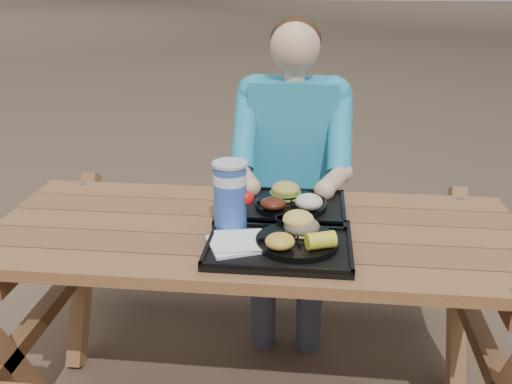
# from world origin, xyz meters

# --- Properties ---
(picnic_table) EXTENTS (1.80, 1.49, 0.75)m
(picnic_table) POSITION_xyz_m (0.00, 0.00, 0.38)
(picnic_table) COLOR #999999
(picnic_table) RESTS_ON ground
(tray_near) EXTENTS (0.45, 0.35, 0.02)m
(tray_near) POSITION_xyz_m (0.09, -0.15, 0.76)
(tray_near) COLOR black
(tray_near) RESTS_ON picnic_table
(tray_far) EXTENTS (0.45, 0.35, 0.02)m
(tray_far) POSITION_xyz_m (0.08, 0.14, 0.76)
(tray_far) COLOR black
(tray_far) RESTS_ON picnic_table
(plate_near) EXTENTS (0.26, 0.26, 0.02)m
(plate_near) POSITION_xyz_m (0.15, -0.15, 0.78)
(plate_near) COLOR black
(plate_near) RESTS_ON tray_near
(plate_far) EXTENTS (0.26, 0.26, 0.02)m
(plate_far) POSITION_xyz_m (0.11, 0.15, 0.78)
(plate_far) COLOR black
(plate_far) RESTS_ON tray_far
(napkin_stack) EXTENTS (0.21, 0.21, 0.02)m
(napkin_stack) POSITION_xyz_m (-0.04, -0.18, 0.78)
(napkin_stack) COLOR white
(napkin_stack) RESTS_ON tray_near
(soda_cup) EXTENTS (0.11, 0.11, 0.22)m
(soda_cup) POSITION_xyz_m (-0.08, -0.05, 0.88)
(soda_cup) COLOR #153DA2
(soda_cup) RESTS_ON tray_near
(condiment_bbq) EXTENTS (0.06, 0.06, 0.03)m
(condiment_bbq) POSITION_xyz_m (0.09, -0.03, 0.79)
(condiment_bbq) COLOR #330F05
(condiment_bbq) RESTS_ON tray_near
(condiment_mustard) EXTENTS (0.06, 0.06, 0.03)m
(condiment_mustard) POSITION_xyz_m (0.15, -0.03, 0.79)
(condiment_mustard) COLOR gold
(condiment_mustard) RESTS_ON tray_near
(sandwich) EXTENTS (0.11, 0.11, 0.11)m
(sandwich) POSITION_xyz_m (0.16, -0.11, 0.84)
(sandwich) COLOR #F7C457
(sandwich) RESTS_ON plate_near
(mac_cheese) EXTENTS (0.09, 0.09, 0.05)m
(mac_cheese) POSITION_xyz_m (0.10, -0.22, 0.81)
(mac_cheese) COLOR gold
(mac_cheese) RESTS_ON plate_near
(corn_cob) EXTENTS (0.11, 0.11, 0.05)m
(corn_cob) POSITION_xyz_m (0.22, -0.21, 0.82)
(corn_cob) COLOR yellow
(corn_cob) RESTS_ON plate_near
(cutlery_far) EXTENTS (0.08, 0.16, 0.01)m
(cutlery_far) POSITION_xyz_m (-0.08, 0.15, 0.77)
(cutlery_far) COLOR black
(cutlery_far) RESTS_ON tray_far
(burger) EXTENTS (0.11, 0.11, 0.09)m
(burger) POSITION_xyz_m (0.09, 0.18, 0.84)
(burger) COLOR gold
(burger) RESTS_ON plate_far
(baked_beans) EXTENTS (0.09, 0.09, 0.04)m
(baked_beans) POSITION_xyz_m (0.05, 0.07, 0.81)
(baked_beans) COLOR #501B10
(baked_beans) RESTS_ON plate_far
(potato_salad) EXTENTS (0.10, 0.10, 0.05)m
(potato_salad) POSITION_xyz_m (0.18, 0.09, 0.82)
(potato_salad) COLOR beige
(potato_salad) RESTS_ON plate_far
(diner) EXTENTS (0.48, 0.84, 1.28)m
(diner) POSITION_xyz_m (0.09, 0.68, 0.64)
(diner) COLOR #19B5B0
(diner) RESTS_ON ground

